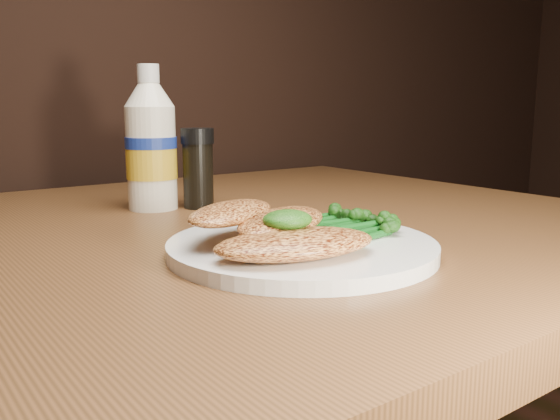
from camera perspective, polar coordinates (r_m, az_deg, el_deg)
plate at (r=0.54m, az=2.13°, el=-3.63°), size 0.25×0.25×0.01m
chicken_front at (r=0.48m, az=1.52°, el=-3.28°), size 0.15×0.10×0.02m
chicken_mid at (r=0.53m, az=0.19°, el=-1.12°), size 0.14×0.12×0.02m
chicken_back at (r=0.54m, az=-4.75°, el=-0.26°), size 0.13×0.11×0.02m
pesto_front at (r=0.50m, az=0.72°, el=-0.94°), size 0.05×0.04×0.02m
broccolini_bundle at (r=0.57m, az=5.44°, el=-1.29°), size 0.13×0.11×0.02m
mayo_bottle at (r=0.78m, az=-12.41°, el=6.83°), size 0.08×0.08×0.18m
pepper_grinder at (r=0.78m, az=-7.94°, el=4.01°), size 0.04×0.04×0.10m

